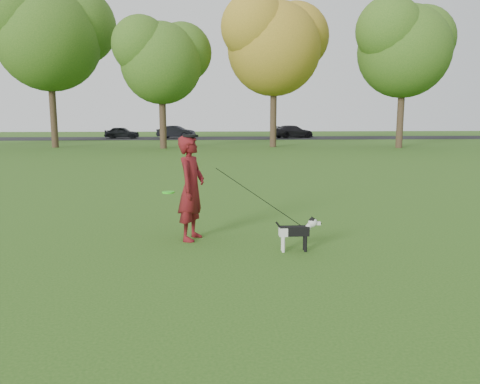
{
  "coord_description": "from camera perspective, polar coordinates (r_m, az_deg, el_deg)",
  "views": [
    {
      "loc": [
        -0.8,
        -8.17,
        2.35
      ],
      "look_at": [
        -0.23,
        0.3,
        0.95
      ],
      "focal_mm": 35.0,
      "sensor_mm": 36.0,
      "label": 1
    }
  ],
  "objects": [
    {
      "name": "man",
      "position": [
        8.84,
        -5.95,
        0.47
      ],
      "size": [
        0.69,
        0.84,
        1.98
      ],
      "primitive_type": "imported",
      "rotation": [
        0.0,
        0.0,
        1.23
      ],
      "color": "#5D0D1C",
      "rests_on": "ground"
    },
    {
      "name": "man_held_items",
      "position": [
        8.41,
        2.25,
        -0.59
      ],
      "size": [
        2.52,
        1.06,
        1.58
      ],
      "color": "#2EE61D",
      "rests_on": "ground"
    },
    {
      "name": "car_left",
      "position": [
        48.97,
        -14.18,
        7.04
      ],
      "size": [
        3.5,
        1.62,
        1.16
      ],
      "primitive_type": "imported",
      "rotation": [
        0.0,
        0.0,
        1.5
      ],
      "color": "black",
      "rests_on": "road"
    },
    {
      "name": "car_right",
      "position": [
        48.98,
        6.46,
        7.33
      ],
      "size": [
        4.73,
        3.09,
        1.27
      ],
      "primitive_type": "imported",
      "rotation": [
        0.0,
        0.0,
        1.89
      ],
      "color": "black",
      "rests_on": "road"
    },
    {
      "name": "dog",
      "position": [
        8.2,
        7.06,
        -4.63
      ],
      "size": [
        0.81,
        0.16,
        0.62
      ],
      "color": "black",
      "rests_on": "ground"
    },
    {
      "name": "car_mid",
      "position": [
        48.31,
        -7.8,
        7.27
      ],
      "size": [
        4.03,
        2.29,
        1.26
      ],
      "primitive_type": "imported",
      "rotation": [
        0.0,
        0.0,
        1.3
      ],
      "color": "black",
      "rests_on": "road"
    },
    {
      "name": "ground",
      "position": [
        8.54,
        1.7,
        -6.62
      ],
      "size": [
        120.0,
        120.0,
        0.0
      ],
      "primitive_type": "plane",
      "color": "#285116",
      "rests_on": "ground"
    },
    {
      "name": "tree_row",
      "position": [
        34.61,
        -5.1,
        17.73
      ],
      "size": [
        51.74,
        8.86,
        12.01
      ],
      "color": "#38281C",
      "rests_on": "ground"
    },
    {
      "name": "road",
      "position": [
        48.23,
        -2.92,
        6.58
      ],
      "size": [
        120.0,
        7.0,
        0.02
      ],
      "primitive_type": "cube",
      "color": "black",
      "rests_on": "ground"
    }
  ]
}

